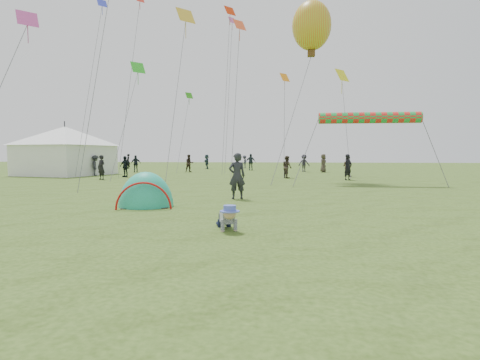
# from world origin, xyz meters

# --- Properties ---
(ground) EXTENTS (140.00, 140.00, 0.00)m
(ground) POSITION_xyz_m (0.00, 0.00, 0.00)
(ground) COLOR #2E4914
(crawling_toddler) EXTENTS (0.83, 0.97, 0.63)m
(crawling_toddler) POSITION_xyz_m (0.35, -0.47, 0.31)
(crawling_toddler) COLOR black
(crawling_toddler) RESTS_ON ground
(popup_tent) EXTENTS (2.13, 1.89, 2.36)m
(popup_tent) POSITION_xyz_m (-2.97, 3.08, 0.00)
(popup_tent) COLOR #169F66
(popup_tent) RESTS_ON ground
(standing_adult) EXTENTS (0.76, 0.61, 1.81)m
(standing_adult) POSITION_xyz_m (-0.18, 5.56, 0.91)
(standing_adult) COLOR #24252B
(standing_adult) RESTS_ON ground
(event_marquee) EXTENTS (7.60, 7.60, 4.37)m
(event_marquee) POSITION_xyz_m (-16.64, 20.65, 2.19)
(event_marquee) COLOR white
(event_marquee) RESTS_ON ground
(crowd_person_0) EXTENTS (0.60, 0.74, 1.77)m
(crowd_person_0) POSITION_xyz_m (-17.15, 34.59, 0.88)
(crowd_person_0) COLOR black
(crowd_person_0) RESTS_ON ground
(crowd_person_1) EXTENTS (0.99, 0.95, 1.60)m
(crowd_person_1) POSITION_xyz_m (6.60, 20.94, 0.80)
(crowd_person_1) COLOR #3C2D24
(crowd_person_1) RESTS_ON ground
(crowd_person_2) EXTENTS (1.03, 0.68, 1.62)m
(crowd_person_2) POSITION_xyz_m (-10.49, 18.53, 0.81)
(crowd_person_2) COLOR black
(crowd_person_2) RESTS_ON ground
(crowd_person_3) EXTENTS (0.80, 1.13, 1.59)m
(crowd_person_3) POSITION_xyz_m (-3.22, 37.51, 0.79)
(crowd_person_3) COLOR #282934
(crowd_person_3) RESTS_ON ground
(crowd_person_4) EXTENTS (0.68, 0.94, 1.77)m
(crowd_person_4) POSITION_xyz_m (5.46, 27.82, 0.88)
(crowd_person_4) COLOR #3D352B
(crowd_person_4) RESTS_ON ground
(crowd_person_5) EXTENTS (0.58, 1.61, 1.71)m
(crowd_person_5) POSITION_xyz_m (-7.44, 34.72, 0.86)
(crowd_person_5) COLOR #2D404B
(crowd_person_5) RESTS_ON ground
(crowd_person_6) EXTENTS (0.76, 0.74, 1.76)m
(crowd_person_6) POSITION_xyz_m (5.98, 16.97, 0.88)
(crowd_person_6) COLOR black
(crowd_person_6) RESTS_ON ground
(crowd_person_7) EXTENTS (1.05, 0.99, 1.71)m
(crowd_person_7) POSITION_xyz_m (-7.52, 26.76, 0.86)
(crowd_person_7) COLOR black
(crowd_person_7) RESTS_ON ground
(crowd_person_8) EXTENTS (1.09, 0.54, 1.79)m
(crowd_person_8) POSITION_xyz_m (-1.92, 31.52, 0.90)
(crowd_person_8) COLOR #253037
(crowd_person_8) RESTS_ON ground
(crowd_person_9) EXTENTS (1.21, 0.84, 1.72)m
(crowd_person_9) POSITION_xyz_m (3.66, 28.59, 0.86)
(crowd_person_9) COLOR #24222B
(crowd_person_9) RESTS_ON ground
(crowd_person_12) EXTENTS (0.73, 0.62, 1.70)m
(crowd_person_12) POSITION_xyz_m (-10.88, 15.53, 0.85)
(crowd_person_12) COLOR black
(crowd_person_12) RESTS_ON ground
(crowd_person_13) EXTENTS (0.92, 1.00, 1.64)m
(crowd_person_13) POSITION_xyz_m (1.89, 18.60, 0.82)
(crowd_person_13) COLOR #3C3228
(crowd_person_13) RESTS_ON ground
(crowd_person_14) EXTENTS (1.05, 0.76, 1.65)m
(crowd_person_14) POSITION_xyz_m (-12.64, 25.94, 0.82)
(crowd_person_14) COLOR black
(crowd_person_14) RESTS_ON ground
(crowd_person_15) EXTENTS (1.03, 1.24, 1.67)m
(crowd_person_15) POSITION_xyz_m (-13.56, 19.82, 0.84)
(crowd_person_15) COLOR #2A2B30
(crowd_person_15) RESTS_ON ground
(balloon_kite) EXTENTS (2.60, 2.60, 3.64)m
(balloon_kite) POSITION_xyz_m (3.43, 17.07, 10.15)
(balloon_kite) COLOR #AED22A
(rainbow_tube_kite) EXTENTS (5.68, 0.64, 0.64)m
(rainbow_tube_kite) POSITION_xyz_m (6.49, 13.29, 3.84)
(rainbow_tube_kite) COLOR red
(diamond_kite_1) EXTENTS (0.89, 0.89, 0.73)m
(diamond_kite_1) POSITION_xyz_m (1.67, 23.15, 8.20)
(diamond_kite_1) COLOR orange
(diamond_kite_2) EXTENTS (1.29, 1.29, 1.05)m
(diamond_kite_2) POSITION_xyz_m (6.39, 23.23, 8.29)
(diamond_kite_2) COLOR yellow
(diamond_kite_3) EXTENTS (0.81, 0.81, 0.66)m
(diamond_kite_3) POSITION_xyz_m (-8.25, 29.79, 7.89)
(diamond_kite_3) COLOR #2A9015
(diamond_kite_5) EXTENTS (0.84, 0.84, 0.68)m
(diamond_kite_5) POSITION_xyz_m (-3.58, 28.98, 15.10)
(diamond_kite_5) COLOR #D15AA1
(diamond_kite_6) EXTENTS (1.14, 1.14, 0.93)m
(diamond_kite_6) POSITION_xyz_m (-3.59, 27.47, 15.47)
(diamond_kite_6) COLOR red
(diamond_kite_7) EXTENTS (1.04, 1.04, 0.85)m
(diamond_kite_7) POSITION_xyz_m (-1.81, 20.28, 11.69)
(diamond_kite_7) COLOR #FB5729
(diamond_kite_8) EXTENTS (1.32, 1.32, 1.08)m
(diamond_kite_8) POSITION_xyz_m (-5.15, 16.84, 11.29)
(diamond_kite_8) COLOR gold
(diamond_kite_9) EXTENTS (1.07, 1.07, 0.87)m
(diamond_kite_9) POSITION_xyz_m (-9.29, 18.49, 8.25)
(diamond_kite_9) COLOR green
(diamond_kite_10) EXTENTS (0.85, 0.85, 0.70)m
(diamond_kite_10) POSITION_xyz_m (-13.96, 22.46, 14.71)
(diamond_kite_10) COLOR blue
(diamond_kite_11) EXTENTS (1.06, 1.06, 0.87)m
(diamond_kite_11) POSITION_xyz_m (-11.62, 9.47, 8.78)
(diamond_kite_11) COLOR #CC3D92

